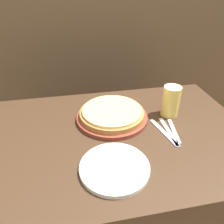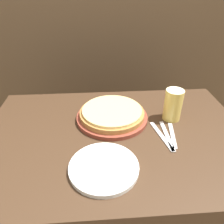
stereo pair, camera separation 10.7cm
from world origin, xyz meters
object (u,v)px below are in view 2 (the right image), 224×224
object	(u,v)px
beer_glass	(173,104)
fork	(161,136)
dinner_plate	(104,167)
dinner_knife	(167,136)
spoon	(172,135)
pizza_on_board	(112,114)

from	to	relation	value
beer_glass	fork	world-z (taller)	beer_glass
dinner_plate	dinner_knife	size ratio (longest dim) A/B	1.23
dinner_plate	spoon	world-z (taller)	dinner_plate
pizza_on_board	fork	distance (m)	0.26
fork	spoon	xyz separation A→B (m)	(0.05, 0.00, 0.00)
fork	dinner_knife	size ratio (longest dim) A/B	1.00
dinner_knife	pizza_on_board	bearing A→B (deg)	146.53
spoon	dinner_knife	bearing A→B (deg)	180.00
fork	spoon	world-z (taller)	same
dinner_plate	beer_glass	bearing A→B (deg)	41.92
beer_glass	spoon	distance (m)	0.17
pizza_on_board	spoon	xyz separation A→B (m)	(0.26, -0.16, -0.02)
fork	dinner_plate	bearing A→B (deg)	-146.59
beer_glass	fork	xyz separation A→B (m)	(-0.08, -0.14, -0.08)
beer_glass	spoon	bearing A→B (deg)	-104.02
pizza_on_board	beer_glass	bearing A→B (deg)	-3.17
pizza_on_board	beer_glass	xyz separation A→B (m)	(0.29, -0.02, 0.06)
fork	spoon	size ratio (longest dim) A/B	1.17
fork	beer_glass	bearing A→B (deg)	58.65
beer_glass	fork	distance (m)	0.18
beer_glass	dinner_knife	bearing A→B (deg)	-113.24
pizza_on_board	dinner_knife	world-z (taller)	pizza_on_board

